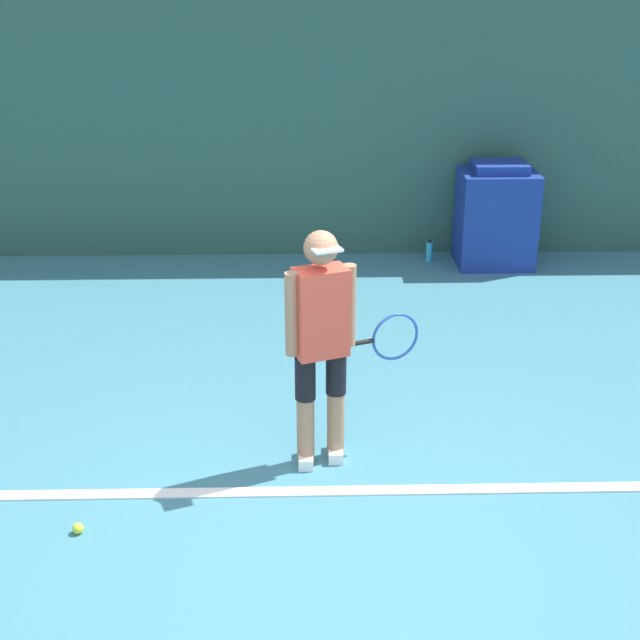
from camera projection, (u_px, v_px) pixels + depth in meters
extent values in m
plane|color=teal|center=(328.00, 553.00, 5.23)|extent=(24.00, 24.00, 0.00)
cube|color=#2D564C|center=(312.00, 121.00, 9.58)|extent=(24.00, 0.10, 2.99)
cube|color=white|center=(325.00, 491.00, 5.79)|extent=(21.60, 0.10, 0.01)
cylinder|color=#A37556|center=(306.00, 431.00, 6.02)|extent=(0.12, 0.12, 0.50)
cylinder|color=black|center=(305.00, 378.00, 5.86)|extent=(0.14, 0.14, 0.31)
cube|color=white|center=(306.00, 457.00, 6.11)|extent=(0.10, 0.24, 0.08)
cylinder|color=#A37556|center=(336.00, 425.00, 6.10)|extent=(0.12, 0.12, 0.50)
cylinder|color=black|center=(336.00, 372.00, 5.94)|extent=(0.14, 0.14, 0.31)
cube|color=white|center=(335.00, 451.00, 6.18)|extent=(0.10, 0.24, 0.08)
cube|color=#E54C38|center=(321.00, 312.00, 5.72)|extent=(0.39, 0.30, 0.60)
sphere|color=#A37556|center=(321.00, 248.00, 5.55)|extent=(0.22, 0.22, 0.22)
cube|color=white|center=(327.00, 250.00, 5.45)|extent=(0.21, 0.17, 0.02)
cylinder|color=#A37556|center=(292.00, 314.00, 5.65)|extent=(0.09, 0.09, 0.56)
cylinder|color=#A37556|center=(349.00, 306.00, 5.78)|extent=(0.09, 0.09, 0.56)
cylinder|color=black|center=(361.00, 343.00, 5.92)|extent=(0.18, 0.09, 0.03)
torus|color=#2851B2|center=(395.00, 337.00, 6.01)|extent=(0.33, 0.14, 0.34)
sphere|color=#D1E533|center=(78.00, 528.00, 5.38)|extent=(0.07, 0.07, 0.07)
cube|color=navy|center=(495.00, 218.00, 9.62)|extent=(0.81, 0.65, 1.03)
cube|color=navy|center=(500.00, 167.00, 9.40)|extent=(0.57, 0.45, 0.10)
cylinder|color=#33ADD6|center=(429.00, 252.00, 9.84)|extent=(0.07, 0.07, 0.22)
cylinder|color=black|center=(430.00, 241.00, 9.79)|extent=(0.04, 0.04, 0.02)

